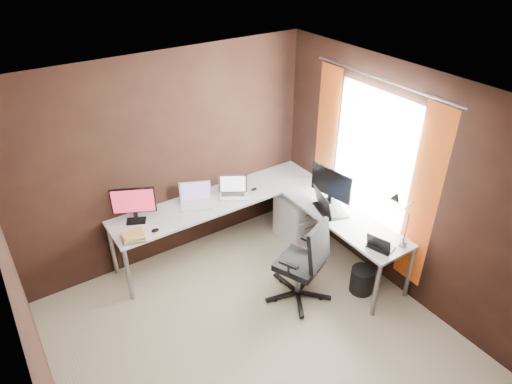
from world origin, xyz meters
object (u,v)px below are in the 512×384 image
Objects in this scene: drawer_pedestal at (297,217)px; wastebasket at (362,280)px; desk_lamp at (399,214)px; laptop_black_big at (328,207)px; office_chair at (301,276)px; book_stack at (134,236)px; monitor_left at (134,203)px; laptop_white at (196,199)px; laptop_black_small at (380,245)px; monitor_right at (331,185)px; laptop_silver at (233,191)px.

drawer_pedestal is 1.24m from wastebasket.
wastebasket is at bearing 126.59° from desk_lamp.
office_chair reaches higher than laptop_black_big.
wastebasket is at bearing -33.59° from book_stack.
monitor_left is at bearing 138.77° from wastebasket.
office_chair is at bearing 135.05° from laptop_black_big.
laptop_white is 2.16m from laptop_black_small.
book_stack is 0.94× the size of wastebasket.
laptop_black_small is 1.06× the size of book_stack.
office_chair is at bearing -21.04° from monitor_left.
monitor_left is at bearing 78.04° from laptop_black_big.
book_stack is at bearing 64.18° from monitor_right.
laptop_black_big is (-0.12, -0.10, -0.21)m from monitor_right.
drawer_pedestal is at bearing 12.45° from monitor_left.
drawer_pedestal is 1.48m from laptop_black_small.
desk_lamp is (2.07, -1.90, 0.15)m from monitor_left.
laptop_black_big is 1.56× the size of laptop_black_small.
desk_lamp is at bearing -152.96° from laptop_black_big.
office_chair is at bearing -53.16° from laptop_silver.
laptop_black_big is at bearing -2.88° from monitor_left.
office_chair is 3.37× the size of wastebasket.
laptop_black_small is at bearing 169.94° from desk_lamp.
laptop_white is 0.47m from laptop_silver.
laptop_silver is at bearing 14.60° from laptop_white.
laptop_silver is 1.34m from office_chair.
monitor_left is 2.24m from monitor_right.
laptop_silver is 1.39× the size of laptop_black_small.
laptop_white is at bearing 46.20° from monitor_right.
laptop_silver is 1.83m from wastebasket.
drawer_pedestal is at bearing 0.22° from monitor_right.
office_chair is (-0.77, 0.52, -0.82)m from desk_lamp.
monitor_right is at bearing -80.05° from drawer_pedestal.
office_chair reaches higher than book_stack.
desk_lamp is 0.60× the size of office_chair.
monitor_right is 1.13m from wastebasket.
monitor_left is at bearing 64.69° from book_stack.
monitor_left is 0.72× the size of desk_lamp.
drawer_pedestal is 1.13m from office_chair.
laptop_black_big is at bearing 102.73° from desk_lamp.
office_chair reaches higher than laptop_black_small.
laptop_silver reaches higher than drawer_pedestal.
monitor_left reaches higher than laptop_white.
monitor_left is 0.93× the size of laptop_black_big.
desk_lamp reaches higher than laptop_white.
drawer_pedestal is 1.66m from desk_lamp.
desk_lamp is at bearing -57.42° from office_chair.
wastebasket is (0.03, 0.17, -0.62)m from laptop_black_small.
monitor_right is at bearing 81.59° from wastebasket.
desk_lamp is at bearing 172.19° from monitor_right.
book_stack is (-2.05, 1.55, -0.00)m from laptop_black_small.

